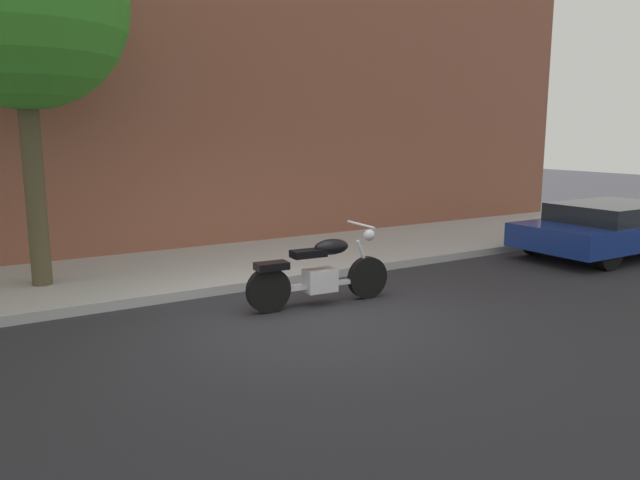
{
  "coord_description": "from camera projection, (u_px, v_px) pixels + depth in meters",
  "views": [
    {
      "loc": [
        -3.76,
        -6.62,
        2.39
      ],
      "look_at": [
        0.52,
        0.38,
        0.93
      ],
      "focal_mm": 33.96,
      "sensor_mm": 36.0,
      "label": 1
    }
  ],
  "objects": [
    {
      "name": "street_tree",
      "position": [
        20.0,
        4.0,
        8.37
      ],
      "size": [
        2.96,
        2.96,
        5.65
      ],
      "color": "#4D452D",
      "rests_on": "ground"
    },
    {
      "name": "motorcycle",
      "position": [
        320.0,
        273.0,
        8.42
      ],
      "size": [
        2.17,
        0.7,
        1.11
      ],
      "color": "black",
      "rests_on": "ground"
    },
    {
      "name": "parked_car_blue",
      "position": [
        614.0,
        227.0,
        11.86
      ],
      "size": [
        4.18,
        1.85,
        1.03
      ],
      "color": "black",
      "rests_on": "ground"
    },
    {
      "name": "ground_plane",
      "position": [
        301.0,
        318.0,
        7.91
      ],
      "size": [
        60.0,
        60.0,
        0.0
      ],
      "primitive_type": "plane",
      "color": "#28282D"
    },
    {
      "name": "sidewalk",
      "position": [
        211.0,
        267.0,
        10.57
      ],
      "size": [
        21.38,
        3.21,
        0.14
      ],
      "primitive_type": "cube",
      "color": "#ACACAC",
      "rests_on": "ground"
    }
  ]
}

